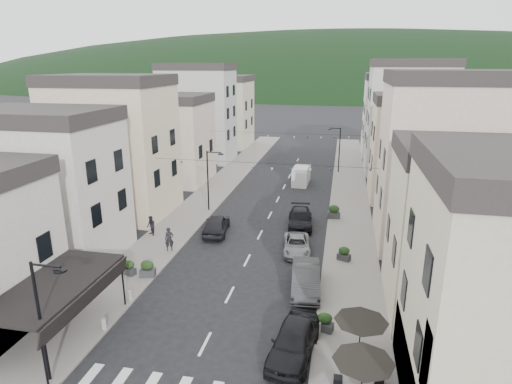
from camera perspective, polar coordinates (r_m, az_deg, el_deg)
sidewalk_left at (r=48.20m, az=-5.74°, el=-0.03°), size 4.00×76.00×0.12m
sidewalk_right at (r=46.17m, az=12.35°, el=-1.10°), size 4.00×76.00×0.12m
hill_backdrop at (r=312.40m, az=10.62°, el=13.98°), size 640.00×360.00×70.00m
boutique_awning at (r=24.34m, az=-24.64°, el=-11.30°), size 3.77×7.50×3.28m
buildings_row_left at (r=54.53m, az=-11.26°, el=8.23°), size 10.20×54.16×14.00m
buildings_row_right at (r=49.88m, az=20.89°, el=6.91°), size 10.20×54.16×14.50m
cafe_terrace at (r=18.87m, az=14.07°, el=-21.71°), size 2.50×8.10×2.53m
streetlamp_left_near at (r=21.22m, az=-26.39°, el=-14.03°), size 1.70×0.56×6.00m
streetlamp_left_far at (r=41.22m, az=-6.09°, el=2.31°), size 1.70×0.56×6.00m
streetlamp_right_far at (r=56.95m, az=10.81°, el=6.14°), size 1.70×0.56×6.00m
bollards at (r=23.03m, az=-7.26°, el=-19.33°), size 11.66×10.26×0.60m
bunting_near at (r=35.59m, az=0.87°, el=3.32°), size 19.00×0.28×0.62m
bunting_far at (r=51.10m, az=4.21°, el=7.42°), size 19.00×0.28×0.62m
parked_car_a at (r=22.36m, az=5.05°, el=-19.19°), size 2.56×5.10×1.67m
parked_car_b at (r=27.91m, az=6.64°, el=-11.37°), size 2.21×5.16×1.65m
parked_car_c at (r=33.14m, az=5.44°, el=-7.01°), size 2.57×4.61×1.22m
parked_car_d at (r=38.14m, az=5.92°, el=-3.56°), size 2.55×5.27×1.48m
parked_car_e at (r=36.60m, az=-5.31°, el=-4.33°), size 2.48×4.91×1.60m
delivery_van at (r=51.62m, az=6.05°, el=2.24°), size 1.90×4.52×2.14m
pedestrian_a at (r=33.48m, az=-11.49°, el=-6.20°), size 0.81×0.71×1.87m
pedestrian_b at (r=36.79m, az=-13.82°, el=-4.39°), size 1.02×1.01×1.67m
planter_la at (r=30.77m, az=-16.61°, el=-9.63°), size 1.03×0.75×1.03m
planter_lb at (r=30.14m, az=-14.28°, el=-9.88°), size 1.13×0.78×1.16m
planter_ra at (r=24.26m, az=9.11°, el=-16.74°), size 1.05×0.75×1.05m
planter_rb at (r=32.15m, az=11.65°, el=-8.05°), size 1.06×0.85×1.04m
planter_rc at (r=40.32m, az=10.34°, el=-2.61°), size 1.20×0.75×1.27m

